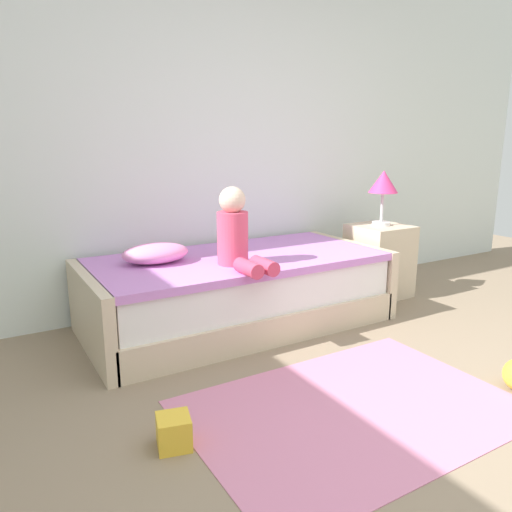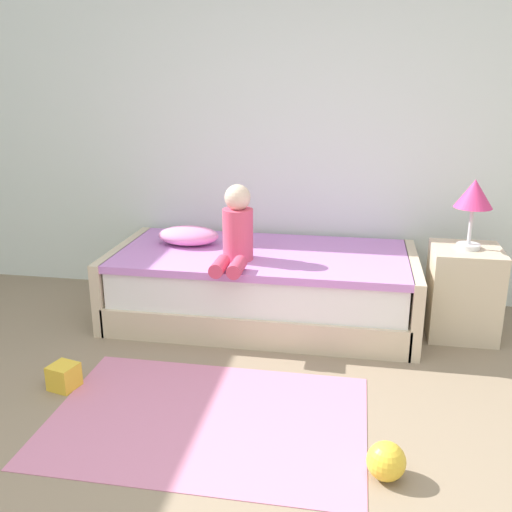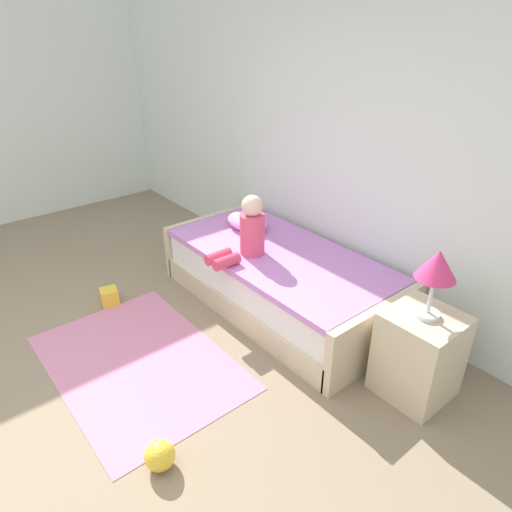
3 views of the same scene
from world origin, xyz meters
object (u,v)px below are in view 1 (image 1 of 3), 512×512
object	(u,v)px
table_lamp	(383,184)
toy_block	(174,432)
pillow	(156,253)
bed	(238,291)
nightstand	(379,260)
child_figure	(236,234)

from	to	relation	value
table_lamp	toy_block	distance (m)	2.69
pillow	toy_block	size ratio (longest dim) A/B	3.12
bed	table_lamp	bearing A→B (deg)	-0.18
table_lamp	bed	bearing A→B (deg)	179.82
bed	nightstand	xyz separation A→B (m)	(1.35, -0.00, 0.05)
nightstand	bed	bearing A→B (deg)	179.82
table_lamp	toy_block	size ratio (longest dim) A/B	3.19
toy_block	bed	bearing A→B (deg)	50.66
bed	nightstand	distance (m)	1.35
child_figure	toy_block	size ratio (longest dim) A/B	3.62
toy_block	pillow	bearing A→B (deg)	73.15
toy_block	table_lamp	bearing A→B (deg)	26.38
bed	toy_block	size ratio (longest dim) A/B	14.97
nightstand	toy_block	world-z (taller)	nightstand
nightstand	child_figure	distance (m)	1.55
bed	table_lamp	world-z (taller)	table_lamp
nightstand	child_figure	xyz separation A→B (m)	(-1.48, -0.22, 0.40)
table_lamp	child_figure	size ratio (longest dim) A/B	0.88
table_lamp	nightstand	bearing A→B (deg)	-90.00
nightstand	pillow	distance (m)	1.93
nightstand	table_lamp	bearing A→B (deg)	90.00
child_figure	pillow	bearing A→B (deg)	142.20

